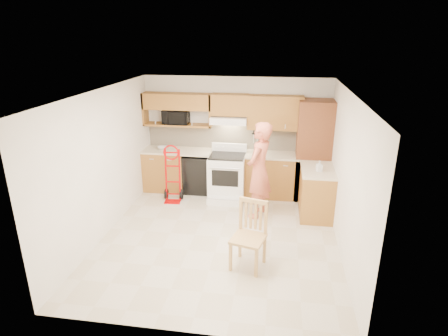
% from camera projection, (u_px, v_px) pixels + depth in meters
% --- Properties ---
extents(floor, '(4.00, 4.50, 0.02)m').
position_uv_depth(floor, '(220.00, 237.00, 6.56)').
color(floor, beige).
rests_on(floor, ground).
extents(ceiling, '(4.00, 4.50, 0.02)m').
position_uv_depth(ceiling, '(219.00, 92.00, 5.70)').
color(ceiling, white).
rests_on(ceiling, ground).
extents(wall_back, '(4.00, 0.02, 2.50)m').
position_uv_depth(wall_back, '(236.00, 135.00, 8.23)').
color(wall_back, white).
rests_on(wall_back, ground).
extents(wall_front, '(4.00, 0.02, 2.50)m').
position_uv_depth(wall_front, '(186.00, 241.00, 4.03)').
color(wall_front, white).
rests_on(wall_front, ground).
extents(wall_left, '(0.02, 4.50, 2.50)m').
position_uv_depth(wall_left, '(103.00, 164.00, 6.41)').
color(wall_left, white).
rests_on(wall_left, ground).
extents(wall_right, '(0.02, 4.50, 2.50)m').
position_uv_depth(wall_right, '(347.00, 176.00, 5.85)').
color(wall_right, white).
rests_on(wall_right, ground).
extents(backsplash, '(3.92, 0.03, 0.55)m').
position_uv_depth(backsplash, '(236.00, 137.00, 8.22)').
color(backsplash, beige).
rests_on(backsplash, wall_back).
extents(lower_cab_left, '(0.90, 0.60, 0.90)m').
position_uv_depth(lower_cab_left, '(166.00, 170.00, 8.43)').
color(lower_cab_left, brown).
rests_on(lower_cab_left, ground).
extents(dishwasher, '(0.60, 0.60, 0.85)m').
position_uv_depth(dishwasher, '(198.00, 173.00, 8.34)').
color(dishwasher, black).
rests_on(dishwasher, ground).
extents(lower_cab_right, '(1.14, 0.60, 0.90)m').
position_uv_depth(lower_cab_right, '(272.00, 176.00, 8.10)').
color(lower_cab_right, brown).
rests_on(lower_cab_right, ground).
extents(countertop_left, '(1.50, 0.63, 0.04)m').
position_uv_depth(countertop_left, '(178.00, 151.00, 8.23)').
color(countertop_left, beige).
rests_on(countertop_left, lower_cab_left).
extents(countertop_right, '(1.14, 0.63, 0.04)m').
position_uv_depth(countertop_right, '(273.00, 155.00, 7.94)').
color(countertop_right, beige).
rests_on(countertop_right, lower_cab_right).
extents(cab_return_right, '(0.60, 1.00, 0.90)m').
position_uv_depth(cab_return_right, '(316.00, 193.00, 7.23)').
color(cab_return_right, brown).
rests_on(cab_return_right, ground).
extents(countertop_return, '(0.63, 1.00, 0.04)m').
position_uv_depth(countertop_return, '(318.00, 170.00, 7.07)').
color(countertop_return, beige).
rests_on(countertop_return, cab_return_right).
extents(pantry_tall, '(0.70, 0.60, 2.10)m').
position_uv_depth(pantry_tall, '(313.00, 151.00, 7.78)').
color(pantry_tall, brown).
rests_on(pantry_tall, ground).
extents(upper_cab_left, '(1.50, 0.33, 0.34)m').
position_uv_depth(upper_cab_left, '(177.00, 101.00, 8.00)').
color(upper_cab_left, brown).
rests_on(upper_cab_left, wall_back).
extents(upper_shelf_mw, '(1.50, 0.33, 0.04)m').
position_uv_depth(upper_shelf_mw, '(178.00, 125.00, 8.17)').
color(upper_shelf_mw, brown).
rests_on(upper_shelf_mw, wall_back).
extents(upper_cab_center, '(0.76, 0.33, 0.44)m').
position_uv_depth(upper_cab_center, '(230.00, 105.00, 7.85)').
color(upper_cab_center, brown).
rests_on(upper_cab_center, wall_back).
extents(upper_cab_right, '(1.14, 0.33, 0.70)m').
position_uv_depth(upper_cab_right, '(275.00, 113.00, 7.76)').
color(upper_cab_right, brown).
rests_on(upper_cab_right, wall_back).
extents(range_hood, '(0.76, 0.46, 0.14)m').
position_uv_depth(range_hood, '(229.00, 120.00, 7.90)').
color(range_hood, white).
rests_on(range_hood, wall_back).
extents(knife_strip, '(0.40, 0.05, 0.29)m').
position_uv_depth(knife_strip, '(261.00, 137.00, 8.11)').
color(knife_strip, black).
rests_on(knife_strip, backsplash).
extents(microwave, '(0.56, 0.39, 0.31)m').
position_uv_depth(microwave, '(176.00, 117.00, 8.12)').
color(microwave, black).
rests_on(microwave, upper_shelf_mw).
extents(range, '(0.76, 1.00, 1.11)m').
position_uv_depth(range, '(227.00, 173.00, 7.92)').
color(range, white).
rests_on(range, ground).
extents(person, '(0.65, 0.79, 1.85)m').
position_uv_depth(person, '(259.00, 171.00, 7.03)').
color(person, '#C96146').
rests_on(person, ground).
extents(hand_truck, '(0.47, 0.44, 1.10)m').
position_uv_depth(hand_truck, '(172.00, 176.00, 7.79)').
color(hand_truck, '#C00304').
rests_on(hand_truck, ground).
extents(dining_chair, '(0.58, 0.61, 1.03)m').
position_uv_depth(dining_chair, '(248.00, 236.00, 5.56)').
color(dining_chair, tan).
rests_on(dining_chair, ground).
extents(soap_bottle, '(0.12, 0.12, 0.20)m').
position_uv_depth(soap_bottle, '(319.00, 166.00, 6.92)').
color(soap_bottle, white).
rests_on(soap_bottle, countertop_return).
extents(bowl, '(0.27, 0.27, 0.05)m').
position_uv_depth(bowl, '(163.00, 148.00, 8.26)').
color(bowl, white).
rests_on(bowl, countertop_left).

